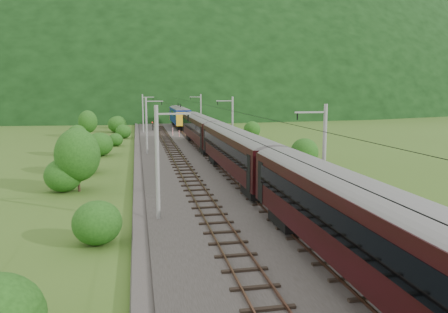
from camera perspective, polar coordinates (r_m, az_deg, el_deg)
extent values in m
plane|color=#3B581B|center=(32.53, 2.56, -7.97)|extent=(600.00, 600.00, 0.00)
cube|color=#38332D|center=(41.95, -0.72, -3.91)|extent=(14.00, 220.00, 0.30)
cube|color=brown|center=(41.43, -4.97, -3.62)|extent=(0.08, 220.00, 0.15)
cube|color=brown|center=(41.61, -3.00, -3.54)|extent=(0.08, 220.00, 0.15)
cube|color=black|center=(41.54, -3.98, -3.76)|extent=(2.40, 220.00, 0.12)
cube|color=brown|center=(42.21, 1.53, -3.35)|extent=(0.08, 220.00, 0.15)
cube|color=brown|center=(42.55, 3.42, -3.27)|extent=(0.08, 220.00, 0.15)
cube|color=black|center=(42.40, 2.48, -3.49)|extent=(2.40, 220.00, 0.12)
cylinder|color=gray|center=(30.68, -8.70, -0.83)|extent=(0.28, 0.28, 8.00)
cube|color=gray|center=(30.38, -6.58, 5.57)|extent=(2.40, 0.12, 0.12)
cylinder|color=black|center=(30.50, -4.69, 5.05)|extent=(0.10, 0.10, 0.50)
cylinder|color=gray|center=(62.45, -10.09, 4.00)|extent=(0.28, 0.28, 8.00)
cube|color=gray|center=(62.30, -9.07, 7.15)|extent=(2.40, 0.12, 0.12)
cylinder|color=black|center=(62.36, -8.13, 6.89)|extent=(0.10, 0.10, 0.50)
cylinder|color=gray|center=(94.38, -10.55, 5.57)|extent=(0.28, 0.28, 8.00)
cube|color=gray|center=(94.28, -9.87, 7.65)|extent=(2.40, 0.12, 0.12)
cylinder|color=black|center=(94.32, -9.25, 7.49)|extent=(0.10, 0.10, 0.50)
cylinder|color=gray|center=(126.34, -10.77, 6.34)|extent=(0.28, 0.28, 8.00)
cube|color=gray|center=(126.27, -10.27, 7.90)|extent=(2.40, 0.12, 0.12)
cylinder|color=black|center=(126.29, -9.80, 7.78)|extent=(0.10, 0.10, 0.50)
cylinder|color=gray|center=(158.32, -10.91, 6.81)|extent=(0.28, 0.28, 8.00)
cube|color=gray|center=(158.26, -10.50, 8.05)|extent=(2.40, 0.12, 0.12)
cylinder|color=black|center=(158.28, -10.13, 7.95)|extent=(0.10, 0.10, 0.50)
cylinder|color=gray|center=(33.58, 12.93, -0.13)|extent=(0.28, 0.28, 8.00)
cube|color=gray|center=(32.76, 11.21, 5.69)|extent=(2.40, 0.12, 0.12)
cylinder|color=black|center=(32.41, 9.56, 5.17)|extent=(0.10, 0.10, 0.50)
cylinder|color=gray|center=(63.92, 1.12, 4.24)|extent=(0.28, 0.28, 8.00)
cube|color=gray|center=(63.50, 0.06, 7.28)|extent=(2.40, 0.12, 0.12)
cylinder|color=black|center=(63.32, -0.83, 7.01)|extent=(0.10, 0.10, 0.50)
cylinder|color=gray|center=(95.36, -3.04, 5.74)|extent=(0.28, 0.28, 8.00)
cube|color=gray|center=(95.07, -3.78, 7.77)|extent=(2.40, 0.12, 0.12)
cylinder|color=black|center=(94.95, -4.38, 7.58)|extent=(0.10, 0.10, 0.50)
cylinder|color=gray|center=(127.07, -5.14, 6.48)|extent=(0.28, 0.28, 8.00)
cube|color=gray|center=(126.86, -5.70, 8.00)|extent=(2.40, 0.12, 0.12)
cylinder|color=black|center=(126.77, -6.16, 7.86)|extent=(0.10, 0.10, 0.50)
cylinder|color=gray|center=(158.90, -6.40, 6.92)|extent=(0.28, 0.28, 8.00)
cube|color=gray|center=(158.73, -6.86, 8.13)|extent=(2.40, 0.12, 0.12)
cylinder|color=black|center=(158.66, -7.22, 8.02)|extent=(0.10, 0.10, 0.50)
cylinder|color=black|center=(40.62, -4.08, 5.56)|extent=(0.03, 198.00, 0.03)
cylinder|color=black|center=(41.50, 2.54, 5.64)|extent=(0.03, 198.00, 0.03)
ellipsoid|color=black|center=(290.48, -9.89, 6.82)|extent=(504.00, 360.00, 244.00)
cube|color=black|center=(21.13, 17.44, -8.54)|extent=(3.21, 24.39, 3.33)
cylinder|color=slate|center=(20.74, 17.63, -4.59)|extent=(3.21, 24.27, 3.21)
cube|color=black|center=(20.30, 13.42, -7.91)|extent=(0.05, 21.46, 1.27)
cube|color=black|center=(21.83, 21.27, -7.09)|extent=(0.05, 21.46, 1.27)
cube|color=black|center=(29.18, 9.14, -7.87)|extent=(2.44, 3.55, 1.00)
cube|color=black|center=(44.44, 1.69, 0.84)|extent=(3.21, 24.39, 3.33)
cylinder|color=slate|center=(44.26, 1.70, 2.76)|extent=(3.21, 24.27, 3.21)
cube|color=black|center=(44.06, -0.37, 1.30)|extent=(0.05, 21.46, 1.27)
cube|color=black|center=(44.78, 3.72, 1.40)|extent=(0.05, 21.46, 1.27)
cube|color=black|center=(36.71, 4.67, -4.32)|extent=(2.44, 3.55, 1.00)
cube|color=black|center=(53.02, -0.39, -0.22)|extent=(2.44, 3.55, 1.00)
cube|color=black|center=(69.14, -3.03, 3.69)|extent=(3.21, 24.39, 3.33)
cylinder|color=slate|center=(69.03, -3.04, 4.92)|extent=(3.21, 24.27, 3.21)
cube|color=black|center=(68.89, -4.37, 3.99)|extent=(0.05, 21.46, 1.27)
cube|color=black|center=(69.36, -1.70, 4.04)|extent=(0.05, 21.46, 1.27)
cube|color=black|center=(61.00, -1.85, 0.97)|extent=(2.44, 3.55, 1.00)
cube|color=black|center=(77.77, -3.93, 2.65)|extent=(2.44, 3.55, 1.00)
cube|color=navy|center=(104.05, -5.85, 5.37)|extent=(3.21, 19.95, 3.33)
cylinder|color=slate|center=(103.97, -5.86, 6.19)|extent=(3.21, 19.85, 3.21)
cube|color=black|center=(103.88, -6.75, 5.57)|extent=(0.05, 17.56, 1.27)
cube|color=black|center=(104.19, -4.96, 5.61)|extent=(0.05, 17.56, 1.27)
cube|color=black|center=(97.27, -5.43, 3.86)|extent=(2.44, 3.55, 1.00)
cube|color=black|center=(111.13, -6.18, 4.46)|extent=(2.44, 3.55, 1.00)
cube|color=yellow|center=(113.78, -6.32, 5.54)|extent=(3.28, 0.50, 2.99)
cube|color=yellow|center=(94.36, -5.27, 4.89)|extent=(3.28, 0.50, 2.99)
cube|color=black|center=(106.92, -6.02, 6.68)|extent=(0.08, 1.60, 1.00)
cylinder|color=red|center=(86.78, -6.73, 3.26)|extent=(0.17, 0.17, 1.58)
cylinder|color=red|center=(84.06, -5.88, 3.00)|extent=(0.14, 0.14, 1.30)
cylinder|color=black|center=(98.18, -9.31, 3.88)|extent=(0.12, 0.12, 1.72)
sphere|color=red|center=(98.11, -9.33, 4.41)|extent=(0.21, 0.21, 0.21)
ellipsoid|color=#1D4713|center=(27.87, -16.23, -8.31)|extent=(3.00, 3.00, 2.70)
ellipsoid|color=#1D4713|center=(42.71, -20.25, -2.33)|extent=(3.42, 3.42, 3.08)
ellipsoid|color=#1D4713|center=(51.36, -18.20, 0.04)|extent=(4.33, 4.33, 3.90)
ellipsoid|color=#1D4713|center=(64.08, -15.91, 1.55)|extent=(3.70, 3.70, 3.33)
ellipsoid|color=#1D4713|center=(74.56, -13.96, 2.14)|extent=(2.39, 2.39, 2.15)
ellipsoid|color=#1D4713|center=(85.96, -13.02, 3.20)|extent=(2.96, 2.96, 2.66)
ellipsoid|color=#1D4713|center=(97.90, -13.79, 4.11)|extent=(3.99, 3.99, 3.59)
ellipsoid|color=#1D4713|center=(109.29, -13.66, 4.40)|extent=(3.27, 3.27, 2.94)
ellipsoid|color=#1D4713|center=(121.26, -12.59, 4.77)|extent=(2.87, 2.87, 2.59)
cylinder|color=black|center=(42.42, -18.48, -2.24)|extent=(0.24, 0.24, 3.19)
ellipsoid|color=#1D4713|center=(42.12, -18.60, 0.20)|extent=(4.10, 4.10, 4.92)
cylinder|color=black|center=(64.69, -18.52, 1.08)|extent=(0.24, 0.24, 2.41)
ellipsoid|color=#1D4713|center=(64.53, -18.58, 2.29)|extent=(3.10, 3.10, 3.72)
cylinder|color=black|center=(89.95, -17.32, 3.33)|extent=(0.24, 0.24, 2.86)
ellipsoid|color=#1D4713|center=(89.82, -17.37, 4.37)|extent=(3.68, 3.68, 4.42)
ellipsoid|color=#1D4713|center=(54.49, 10.45, 0.39)|extent=(3.43, 3.43, 3.09)
ellipsoid|color=#1D4713|center=(84.73, 3.68, 3.42)|extent=(3.25, 3.25, 2.92)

